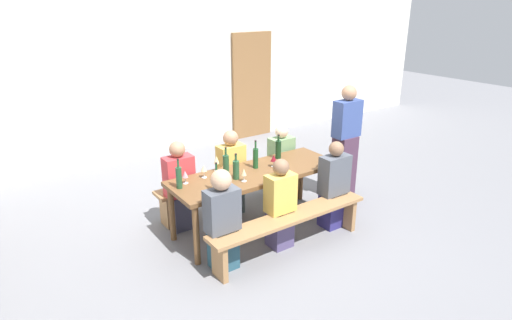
# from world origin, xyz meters

# --- Properties ---
(ground_plane) EXTENTS (24.00, 24.00, 0.00)m
(ground_plane) POSITION_xyz_m (0.00, 0.00, 0.00)
(ground_plane) COLOR slate
(back_wall) EXTENTS (14.00, 0.20, 3.20)m
(back_wall) POSITION_xyz_m (0.00, 3.36, 1.60)
(back_wall) COLOR silver
(back_wall) RESTS_ON ground
(wooden_door) EXTENTS (0.90, 0.06, 2.10)m
(wooden_door) POSITION_xyz_m (2.14, 3.22, 1.05)
(wooden_door) COLOR olive
(wooden_door) RESTS_ON ground
(tasting_table) EXTENTS (2.13, 0.74, 0.75)m
(tasting_table) POSITION_xyz_m (0.00, 0.00, 0.67)
(tasting_table) COLOR brown
(tasting_table) RESTS_ON ground
(bench_near) EXTENTS (2.03, 0.30, 0.45)m
(bench_near) POSITION_xyz_m (0.00, -0.67, 0.36)
(bench_near) COLOR #9E7247
(bench_near) RESTS_ON ground
(bench_far) EXTENTS (2.03, 0.30, 0.45)m
(bench_far) POSITION_xyz_m (0.00, 0.67, 0.36)
(bench_far) COLOR #9E7247
(bench_far) RESTS_ON ground
(wine_bottle_0) EXTENTS (0.08, 0.08, 0.32)m
(wine_bottle_0) POSITION_xyz_m (0.50, 0.22, 0.88)
(wine_bottle_0) COLOR #143319
(wine_bottle_0) RESTS_ON tasting_table
(wine_bottle_1) EXTENTS (0.07, 0.07, 0.33)m
(wine_bottle_1) POSITION_xyz_m (-0.32, 0.16, 0.87)
(wine_bottle_1) COLOR #234C2D
(wine_bottle_1) RESTS_ON tasting_table
(wine_bottle_2) EXTENTS (0.06, 0.06, 0.36)m
(wine_bottle_2) POSITION_xyz_m (0.07, 0.10, 0.88)
(wine_bottle_2) COLOR #194723
(wine_bottle_2) RESTS_ON tasting_table
(wine_bottle_3) EXTENTS (0.07, 0.07, 0.34)m
(wine_bottle_3) POSITION_xyz_m (-0.97, 0.09, 0.88)
(wine_bottle_3) COLOR #234C2D
(wine_bottle_3) RESTS_ON tasting_table
(wine_bottle_4) EXTENTS (0.07, 0.07, 0.31)m
(wine_bottle_4) POSITION_xyz_m (-0.31, -0.05, 0.87)
(wine_bottle_4) COLOR #234C2D
(wine_bottle_4) RESTS_ON tasting_table
(wine_bottle_5) EXTENTS (0.07, 0.07, 0.33)m
(wine_bottle_5) POSITION_xyz_m (-0.67, -0.22, 0.87)
(wine_bottle_5) COLOR #194723
(wine_bottle_5) RESTS_ON tasting_table
(wine_glass_0) EXTENTS (0.06, 0.06, 0.16)m
(wine_glass_0) POSITION_xyz_m (-0.28, -0.16, 0.86)
(wine_glass_0) COLOR silver
(wine_glass_0) RESTS_ON tasting_table
(wine_glass_1) EXTENTS (0.07, 0.07, 0.19)m
(wine_glass_1) POSITION_xyz_m (-0.37, 0.30, 0.88)
(wine_glass_1) COLOR silver
(wine_glass_1) RESTS_ON tasting_table
(wine_glass_2) EXTENTS (0.07, 0.07, 0.16)m
(wine_glass_2) POSITION_xyz_m (-0.60, 0.19, 0.86)
(wine_glass_2) COLOR silver
(wine_glass_2) RESTS_ON tasting_table
(wine_glass_3) EXTENTS (0.07, 0.07, 0.16)m
(wine_glass_3) POSITION_xyz_m (-0.85, 0.16, 0.86)
(wine_glass_3) COLOR silver
(wine_glass_3) RESTS_ON tasting_table
(wine_glass_4) EXTENTS (0.08, 0.08, 0.15)m
(wine_glass_4) POSITION_xyz_m (0.28, 0.01, 0.86)
(wine_glass_4) COLOR silver
(wine_glass_4) RESTS_ON tasting_table
(seated_guest_near_0) EXTENTS (0.35, 0.24, 1.12)m
(seated_guest_near_0) POSITION_xyz_m (-0.78, -0.52, 0.54)
(seated_guest_near_0) COLOR #284F62
(seated_guest_near_0) RESTS_ON ground
(seated_guest_near_1) EXTENTS (0.33, 0.24, 1.08)m
(seated_guest_near_1) POSITION_xyz_m (-0.03, -0.52, 0.51)
(seated_guest_near_1) COLOR #4D426C
(seated_guest_near_1) RESTS_ON ground
(seated_guest_near_2) EXTENTS (0.37, 0.24, 1.12)m
(seated_guest_near_2) POSITION_xyz_m (0.81, -0.52, 0.53)
(seated_guest_near_2) COLOR navy
(seated_guest_near_2) RESTS_ON ground
(seated_guest_far_0) EXTENTS (0.35, 0.24, 1.14)m
(seated_guest_far_0) POSITION_xyz_m (-0.77, 0.52, 0.54)
(seated_guest_far_0) COLOR #3E3E55
(seated_guest_far_0) RESTS_ON ground
(seated_guest_far_1) EXTENTS (0.35, 0.24, 1.15)m
(seated_guest_far_1) POSITION_xyz_m (-0.03, 0.52, 0.55)
(seated_guest_far_1) COLOR #3E4C4C
(seated_guest_far_1) RESTS_ON ground
(seated_guest_far_2) EXTENTS (0.35, 0.24, 1.08)m
(seated_guest_far_2) POSITION_xyz_m (0.79, 0.52, 0.51)
(seated_guest_far_2) COLOR #2A5845
(seated_guest_far_2) RESTS_ON ground
(standing_host) EXTENTS (0.38, 0.24, 1.63)m
(standing_host) POSITION_xyz_m (1.51, 0.00, 0.79)
(standing_host) COLOR #482E43
(standing_host) RESTS_ON ground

